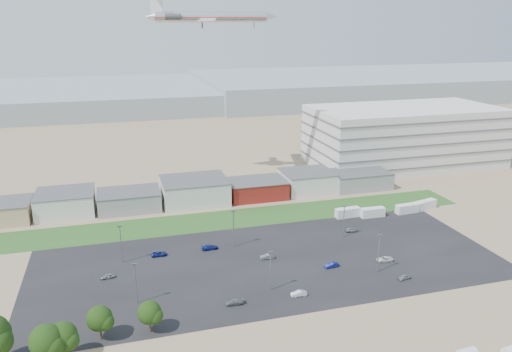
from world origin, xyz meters
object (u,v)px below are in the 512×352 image
object	(u,v)px
box_trailer_a	(348,212)
parked_car_13	(299,293)
parked_car_3	(234,302)
parked_car_0	(385,259)
airliner	(211,17)
parked_car_2	(404,277)
parked_car_7	(267,256)
parked_car_9	(159,254)
parked_car_5	(107,276)
parked_car_8	(352,230)
parked_car_6	(210,247)
parked_car_1	(332,265)

from	to	relation	value
box_trailer_a	parked_car_13	xyz separation A→B (m)	(-32.15, -41.16, -0.89)
parked_car_3	parked_car_0	bearing A→B (deg)	105.51
airliner	parked_car_13	bearing A→B (deg)	-75.67
parked_car_2	parked_car_7	size ratio (longest dim) A/B	0.85
parked_car_3	parked_car_13	world-z (taller)	parked_car_13
parked_car_9	box_trailer_a	bearing A→B (deg)	-78.60
parked_car_0	parked_car_5	xyz separation A→B (m)	(-69.26, 10.38, -0.02)
airliner	parked_car_5	xyz separation A→B (m)	(-40.73, -69.34, -60.91)
parked_car_2	parked_car_8	bearing A→B (deg)	171.29
parked_car_3	parked_car_7	xyz separation A→B (m)	(13.62, 19.32, 0.03)
parked_car_5	parked_car_7	xyz separation A→B (m)	(40.39, -0.56, 0.07)
parked_car_0	parked_car_6	xyz separation A→B (m)	(-42.31, 19.55, 0.06)
parked_car_1	parked_car_5	size ratio (longest dim) A/B	1.14
parked_car_5	airliner	bearing A→B (deg)	142.93
parked_car_1	parked_car_7	world-z (taller)	parked_car_7
parked_car_0	parked_car_3	world-z (taller)	parked_car_3
parked_car_1	parked_car_8	size ratio (longest dim) A/B	1.01
parked_car_6	parked_car_8	bearing A→B (deg)	-92.68
parked_car_2	airliner	bearing A→B (deg)	-169.61
parked_car_7	parked_car_9	world-z (taller)	parked_car_7
parked_car_2	parked_car_6	xyz separation A→B (m)	(-41.89, 29.42, 0.09)
airliner	parked_car_7	xyz separation A→B (m)	(-0.35, -69.89, -60.84)
box_trailer_a	parked_car_9	distance (m)	61.75
parked_car_1	parked_car_8	world-z (taller)	parked_car_8
parked_car_6	parked_car_7	bearing A→B (deg)	-129.03
parked_car_1	parked_car_3	size ratio (longest dim) A/B	0.92
parked_car_3	parked_car_13	bearing A→B (deg)	90.84
parked_car_13	airliner	bearing A→B (deg)	-177.10
parked_car_2	parked_car_8	distance (m)	29.77
parked_car_3	parked_car_8	xyz separation A→B (m)	(42.95, 29.38, 0.04)
parked_car_5	parked_car_13	bearing A→B (deg)	57.27
box_trailer_a	parked_car_6	distance (m)	48.30
parked_car_3	parked_car_5	size ratio (longest dim) A/B	1.24
parked_car_0	parked_car_13	xyz separation A→B (m)	(-27.58, -10.04, 0.02)
box_trailer_a	parked_car_9	bearing A→B (deg)	-171.70
airliner	parked_car_7	world-z (taller)	airliner
parked_car_1	parked_car_2	size ratio (longest dim) A/B	1.16
parked_car_0	parked_car_2	xyz separation A→B (m)	(-0.42, -9.87, -0.03)
parked_car_2	parked_car_13	xyz separation A→B (m)	(-27.15, -0.17, 0.05)
airliner	parked_car_9	distance (m)	90.06
parked_car_8	parked_car_13	bearing A→B (deg)	142.50
parked_car_6	parked_car_7	world-z (taller)	parked_car_6
airliner	parked_car_5	size ratio (longest dim) A/B	14.37
airliner	parked_car_3	xyz separation A→B (m)	(-13.97, -89.21, -60.88)
parked_car_13	parked_car_2	bearing A→B (deg)	92.64
parked_car_0	parked_car_1	size ratio (longest dim) A/B	1.12
parked_car_8	parked_car_0	bearing A→B (deg)	-175.67
parked_car_1	parked_car_13	bearing A→B (deg)	-56.84
airliner	parked_car_7	bearing A→B (deg)	-76.57
parked_car_2	parked_car_3	size ratio (longest dim) A/B	0.79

